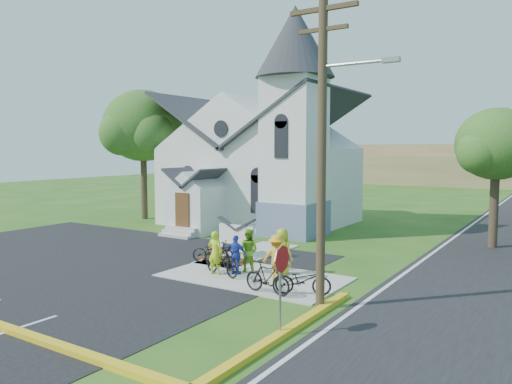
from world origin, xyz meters
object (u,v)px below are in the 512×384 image
Objects in this scene: bike_3 at (267,278)px; cyclist_4 at (282,251)px; cyclist_0 at (215,253)px; church_sign at (236,235)px; bike_1 at (220,256)px; cyclist_1 at (248,250)px; bike_4 at (303,280)px; cyclist_2 at (236,255)px; utility_pole at (324,136)px; bike_0 at (213,252)px; bike_2 at (222,263)px; cyclist_3 at (276,257)px; stop_sign at (281,271)px.

bike_3 is 2.77m from cyclist_4.
cyclist_0 is 0.95× the size of cyclist_4.
church_sign is 2.57m from bike_1.
cyclist_1 is 1.40m from cyclist_4.
cyclist_0 is 0.99× the size of cyclist_1.
bike_3 is at bearing 93.66° from bike_4.
cyclist_1 reaches higher than cyclist_2.
utility_pole is at bearing -92.92° from bike_3.
utility_pole is 5.46× the size of cyclist_4.
cyclist_2 is 0.84× the size of bike_3.
cyclist_4 is at bearing -107.58° from bike_0.
cyclist_4 is (3.46, -0.05, 0.41)m from bike_0.
bike_1 is (-1.30, -0.21, -0.37)m from cyclist_1.
cyclist_3 is at bearing -59.47° from bike_2.
utility_pole is 5.79× the size of cyclist_3.
bike_1 is at bearing 65.43° from bike_3.
stop_sign is at bearing 124.88° from cyclist_1.
bike_1 is 2.92m from cyclist_3.
bike_0 is (-0.00, -1.76, -0.47)m from church_sign.
bike_1 is 0.92× the size of cyclist_4.
church_sign is 1.20× the size of cyclist_4.
bike_0 is at bearing -32.62° from cyclist_3.
cyclist_1 reaches higher than bike_3.
bike_0 is 2.19m from cyclist_1.
stop_sign is 1.34× the size of bike_3.
bike_2 is 1.00× the size of bike_4.
cyclist_3 is (1.77, 0.14, 0.08)m from cyclist_2.
church_sign is at bearing 131.88° from stop_sign.
cyclist_1 is 3.74m from bike_4.
bike_0 is at bearing -37.26° from cyclist_2.
bike_1 is (-0.42, 0.84, -0.36)m from cyclist_0.
bike_3 is 0.96× the size of bike_4.
stop_sign is at bearing -48.12° from church_sign.
church_sign is 9.18m from utility_pole.
utility_pole reaches higher than bike_1.
cyclist_4 is at bearing -156.54° from cyclist_2.
cyclist_3 is at bearing -171.90° from cyclist_0.
cyclist_4 is at bearing 20.64° from bike_4.
cyclist_1 is 1.37m from bike_1.
cyclist_0 is 0.49m from bike_2.
bike_4 is at bearing 108.46° from stop_sign.
bike_0 is 1.04× the size of bike_3.
cyclist_0 is 2.64m from cyclist_4.
cyclist_3 is 0.93× the size of bike_3.
bike_1 is 0.88× the size of bike_2.
church_sign is 1.19× the size of bike_3.
cyclist_1 reaches higher than cyclist_0.
cyclist_0 is at bearing 23.53° from cyclist_2.
bike_0 is 1.00× the size of bike_4.
bike_3 is (2.81, -1.18, 0.05)m from bike_2.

